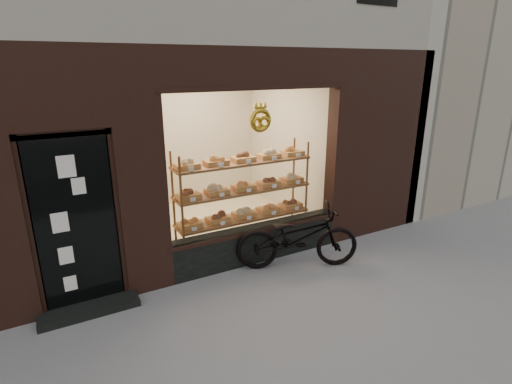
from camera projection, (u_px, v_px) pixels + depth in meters
ground at (317, 351)px, 4.20m from camera, size 90.00×90.00×0.00m
neighbor_right at (471, 6)px, 11.83m from camera, size 12.00×7.00×9.00m
display_shelf at (244, 198)px, 6.26m from camera, size 2.20×0.45×1.70m
bicycle at (297, 237)px, 5.82m from camera, size 1.90×1.28×0.94m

